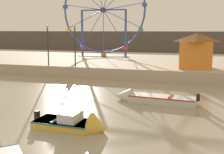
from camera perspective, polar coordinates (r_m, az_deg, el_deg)
The scene contains 8 objects.
quay_promenade at distance 38.16m, azimuth 1.89°, elevation 2.88°, with size 110.00×20.39×1.06m, color #B7A88E.
distant_town_skyline at distance 57.13m, azimuth 7.18°, elevation 6.61°, with size 140.00×3.00×4.40m, color #564C47.
motorboat_mustard_yellow at distance 14.37m, azimuth -6.59°, elevation -9.13°, with size 3.92×1.61×1.39m.
motorboat_pale_grey at distance 19.57m, azimuth 7.02°, elevation -4.10°, with size 5.69×1.71×1.20m.
ferris_wheel_blue_frame at distance 40.42m, azimuth -1.70°, elevation 12.62°, with size 11.82×1.20×12.10m.
carnival_booth_orange_canopy at distance 29.08m, azimuth 16.12°, elevation 5.03°, with size 3.31×2.86×3.34m.
promenade_lamp_near at distance 29.77m, azimuth -7.24°, elevation 7.34°, with size 0.32×0.32×4.24m.
promenade_lamp_far at distance 30.94m, azimuth -12.39°, elevation 7.24°, with size 0.32×0.32×4.21m.
Camera 1 is at (10.07, -7.78, 4.76)m, focal length 46.98 mm.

